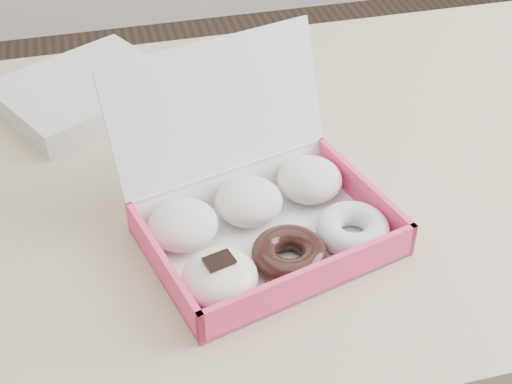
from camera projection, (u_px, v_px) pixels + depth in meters
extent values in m
cube|color=tan|center=(301.00, 171.00, 1.02)|extent=(1.20, 0.80, 0.04)
cylinder|color=tan|center=(480.00, 173.00, 1.63)|extent=(0.05, 0.05, 0.71)
cube|color=white|center=(268.00, 240.00, 0.88)|extent=(0.33, 0.28, 0.01)
cube|color=#FF3D72|center=(313.00, 281.00, 0.80)|extent=(0.28, 0.08, 0.05)
cube|color=white|center=(230.00, 182.00, 0.93)|extent=(0.28, 0.08, 0.05)
cube|color=#FF3D72|center=(163.00, 268.00, 0.81)|extent=(0.06, 0.20, 0.05)
cube|color=#FF3D72|center=(362.00, 193.00, 0.92)|extent=(0.06, 0.20, 0.05)
cube|color=white|center=(221.00, 123.00, 0.90)|extent=(0.29, 0.14, 0.20)
ellipsoid|color=silver|center=(183.00, 225.00, 0.86)|extent=(0.10, 0.10, 0.05)
ellipsoid|color=silver|center=(249.00, 201.00, 0.89)|extent=(0.10, 0.10, 0.05)
ellipsoid|color=silver|center=(310.00, 180.00, 0.93)|extent=(0.10, 0.10, 0.05)
ellipsoid|color=beige|center=(220.00, 277.00, 0.79)|extent=(0.10, 0.10, 0.05)
cube|color=black|center=(219.00, 260.00, 0.78)|extent=(0.04, 0.03, 0.00)
torus|color=black|center=(289.00, 254.00, 0.83)|extent=(0.11, 0.11, 0.03)
torus|color=white|center=(353.00, 229.00, 0.87)|extent=(0.11, 0.11, 0.03)
cube|color=silver|center=(85.00, 91.00, 1.12)|extent=(0.31, 0.29, 0.04)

